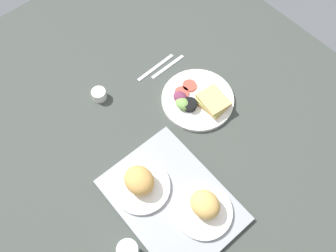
# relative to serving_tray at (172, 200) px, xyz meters

# --- Properties ---
(ground_plane) EXTENTS (1.90, 1.50, 0.03)m
(ground_plane) POSITION_rel_serving_tray_xyz_m (0.19, -0.20, -0.02)
(ground_plane) COLOR #383D38
(serving_tray) EXTENTS (0.45, 0.34, 0.02)m
(serving_tray) POSITION_rel_serving_tray_xyz_m (0.00, 0.00, 0.00)
(serving_tray) COLOR gray
(serving_tray) RESTS_ON ground_plane
(bread_plate_near) EXTENTS (0.19, 0.19, 0.08)m
(bread_plate_near) POSITION_rel_serving_tray_xyz_m (-0.10, -0.06, 0.04)
(bread_plate_near) COLOR white
(bread_plate_near) RESTS_ON serving_tray
(bread_plate_far) EXTENTS (0.20, 0.20, 0.09)m
(bread_plate_far) POSITION_rel_serving_tray_xyz_m (0.10, 0.05, 0.04)
(bread_plate_far) COLOR white
(bread_plate_far) RESTS_ON serving_tray
(plate_with_salad) EXTENTS (0.28, 0.28, 0.05)m
(plate_with_salad) POSITION_rel_serving_tray_xyz_m (0.23, -0.34, 0.01)
(plate_with_salad) COLOR white
(plate_with_salad) RESTS_ON ground_plane
(espresso_cup) EXTENTS (0.06, 0.06, 0.04)m
(espresso_cup) POSITION_rel_serving_tray_xyz_m (0.50, -0.06, 0.01)
(espresso_cup) COLOR silver
(espresso_cup) RESTS_ON ground_plane
(fork) EXTENTS (0.02, 0.17, 0.01)m
(fork) POSITION_rel_serving_tray_xyz_m (0.43, -0.36, -0.01)
(fork) COLOR #B7B7BC
(fork) RESTS_ON ground_plane
(knife) EXTENTS (0.02, 0.19, 0.01)m
(knife) POSITION_rel_serving_tray_xyz_m (0.46, -0.32, -0.01)
(knife) COLOR #B7B7BC
(knife) RESTS_ON ground_plane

